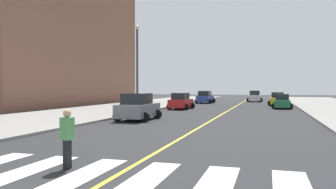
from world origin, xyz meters
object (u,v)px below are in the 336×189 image
car_yellow_sixth (277,99)px  car_blue_second (205,97)px  car_gray_fifth (138,108)px  pedestrian_crossing (67,136)px  car_white_nearest (255,97)px  car_green_fourth (282,102)px  street_lamp (137,61)px  car_red_third (181,102)px

car_yellow_sixth → car_blue_second: bearing=-20.1°
car_gray_fifth → pedestrian_crossing: size_ratio=2.51×
car_white_nearest → pedestrian_crossing: size_ratio=2.41×
car_green_fourth → street_lamp: 17.65m
car_red_third → pedestrian_crossing: size_ratio=2.33×
car_white_nearest → street_lamp: size_ratio=0.53×
pedestrian_crossing → car_white_nearest: bearing=162.1°
car_white_nearest → pedestrian_crossing: car_white_nearest is taller
car_blue_second → street_lamp: street_lamp is taller
pedestrian_crossing → car_gray_fifth: bearing=179.7°
car_red_third → car_blue_second: bearing=91.9°
car_gray_fifth → car_yellow_sixth: size_ratio=1.11×
car_gray_fifth → car_red_third: bearing=90.3°
car_green_fourth → car_yellow_sixth: 6.43m
car_blue_second → car_gray_fifth: car_gray_fifth is taller
car_blue_second → pedestrian_crossing: bearing=-82.8°
car_green_fourth → car_red_third: bearing=23.5°
car_white_nearest → car_yellow_sixth: bearing=104.2°
car_yellow_sixth → street_lamp: 22.01m
car_gray_fifth → pedestrian_crossing: 14.87m
car_red_third → street_lamp: street_lamp is taller
car_gray_fifth → car_green_fourth: bearing=58.3°
car_red_third → car_white_nearest: bearing=74.6°
car_red_third → car_yellow_sixth: (10.37, 10.69, -0.01)m
car_gray_fifth → car_yellow_sixth: bearing=66.5°
car_white_nearest → car_yellow_sixth: (3.35, -11.52, -0.04)m
pedestrian_crossing → car_green_fourth: bearing=153.4°
car_white_nearest → pedestrian_crossing: (-3.47, -49.66, 0.10)m
car_green_fourth → car_gray_fifth: car_gray_fifth is taller
car_green_fourth → street_lamp: size_ratio=0.47×
car_blue_second → car_gray_fifth: 27.53m
car_green_fourth → car_blue_second: bearing=-42.1°
car_blue_second → car_yellow_sixth: size_ratio=1.08×
car_green_fourth → car_gray_fifth: (-10.66, -17.26, 0.14)m
car_gray_fifth → car_yellow_sixth: car_gray_fifth is taller
car_white_nearest → car_yellow_sixth: 12.00m
car_red_third → car_yellow_sixth: 14.90m
car_gray_fifth → car_yellow_sixth: (10.31, 23.68, -0.09)m
car_yellow_sixth → street_lamp: size_ratio=0.49×
car_blue_second → pedestrian_crossing: (3.49, -41.98, 0.09)m
car_white_nearest → car_red_third: car_white_nearest is taller
car_green_fourth → car_yellow_sixth: car_yellow_sixth is taller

